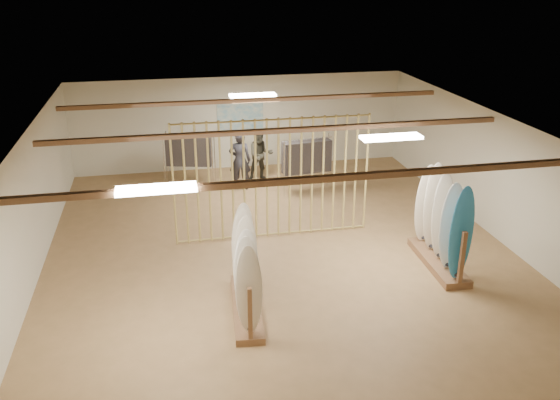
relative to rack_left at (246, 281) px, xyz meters
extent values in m
plane|color=#A57D4F|center=(1.08, 2.26, -0.61)|extent=(12.00, 12.00, 0.00)
plane|color=gray|center=(1.08, 2.26, 2.19)|extent=(12.00, 12.00, 0.00)
plane|color=silver|center=(1.08, 8.26, 0.79)|extent=(12.00, 0.00, 12.00)
plane|color=silver|center=(1.08, -3.74, 0.79)|extent=(12.00, 0.00, 12.00)
plane|color=silver|center=(-3.92, 2.26, 0.79)|extent=(0.00, 12.00, 12.00)
plane|color=silver|center=(6.08, 2.26, 0.79)|extent=(0.00, 12.00, 12.00)
cube|color=brown|center=(1.08, 2.26, 2.11)|extent=(9.50, 6.12, 0.10)
cube|color=white|center=(1.08, 2.26, 2.13)|extent=(1.20, 0.35, 0.06)
cylinder|color=tan|center=(-1.12, 3.06, 0.79)|extent=(0.05, 0.05, 2.78)
cylinder|color=tan|center=(-0.86, 3.06, 0.79)|extent=(0.05, 0.05, 2.78)
cylinder|color=tan|center=(-0.60, 3.06, 0.79)|extent=(0.05, 0.05, 2.78)
cylinder|color=tan|center=(-0.34, 3.06, 0.79)|extent=(0.05, 0.05, 2.78)
cylinder|color=tan|center=(-0.08, 3.06, 0.79)|extent=(0.05, 0.05, 2.78)
cylinder|color=tan|center=(0.18, 3.06, 0.79)|extent=(0.05, 0.05, 2.78)
cylinder|color=tan|center=(0.44, 3.06, 0.79)|extent=(0.05, 0.05, 2.78)
cylinder|color=tan|center=(0.70, 3.06, 0.79)|extent=(0.05, 0.05, 2.78)
cylinder|color=tan|center=(0.96, 3.06, 0.79)|extent=(0.05, 0.05, 2.78)
cylinder|color=tan|center=(1.21, 3.06, 0.79)|extent=(0.05, 0.05, 2.78)
cylinder|color=tan|center=(1.47, 3.06, 0.79)|extent=(0.05, 0.05, 2.78)
cylinder|color=tan|center=(1.73, 3.06, 0.79)|extent=(0.05, 0.05, 2.78)
cylinder|color=tan|center=(1.99, 3.06, 0.79)|extent=(0.05, 0.05, 2.78)
cylinder|color=tan|center=(2.25, 3.06, 0.79)|extent=(0.05, 0.05, 2.78)
cylinder|color=tan|center=(2.51, 3.06, 0.79)|extent=(0.05, 0.05, 2.78)
cylinder|color=tan|center=(2.77, 3.06, 0.79)|extent=(0.05, 0.05, 2.78)
cylinder|color=tan|center=(3.03, 3.06, 0.79)|extent=(0.05, 0.05, 2.78)
cylinder|color=tan|center=(3.28, 3.06, 0.79)|extent=(0.05, 0.05, 2.78)
cube|color=teal|center=(1.08, 8.24, 0.99)|extent=(1.40, 0.03, 0.90)
cube|color=brown|center=(0.00, 0.00, -0.54)|extent=(0.68, 2.25, 0.13)
cylinder|color=black|center=(0.00, 0.00, 0.28)|extent=(0.20, 2.16, 0.01)
ellipsoid|color=silver|center=(-0.08, -0.90, 0.35)|extent=(0.43, 0.09, 1.65)
ellipsoid|color=white|center=(-0.05, -0.54, 0.35)|extent=(0.43, 0.09, 1.65)
ellipsoid|color=white|center=(-0.02, -0.18, 0.35)|extent=(0.43, 0.09, 1.65)
ellipsoid|color=silver|center=(0.02, 0.18, 0.35)|extent=(0.43, 0.09, 1.65)
ellipsoid|color=silver|center=(0.05, 0.54, 0.35)|extent=(0.43, 0.09, 1.65)
ellipsoid|color=silver|center=(0.08, 0.90, 0.35)|extent=(0.43, 0.09, 1.65)
cube|color=brown|center=(4.19, 0.95, -0.54)|extent=(0.66, 2.15, 0.15)
cylinder|color=black|center=(4.19, 0.95, 0.40)|extent=(0.11, 2.07, 0.01)
ellipsoid|color=#2D8CD1|center=(4.15, 0.09, 0.48)|extent=(0.49, 0.08, 1.87)
ellipsoid|color=white|center=(4.17, 0.52, 0.48)|extent=(0.49, 0.08, 1.87)
ellipsoid|color=white|center=(4.19, 0.95, 0.48)|extent=(0.49, 0.08, 1.87)
ellipsoid|color=silver|center=(4.21, 1.38, 0.48)|extent=(0.49, 0.08, 1.87)
ellipsoid|color=silver|center=(4.23, 1.81, 0.48)|extent=(0.49, 0.08, 1.87)
cylinder|color=silver|center=(-0.56, 7.07, 0.82)|extent=(1.34, 0.39, 0.03)
cube|color=black|center=(-0.56, 7.07, 0.35)|extent=(1.33, 0.67, 0.84)
cylinder|color=silver|center=(-0.56, 7.07, 0.13)|extent=(0.03, 0.03, 1.48)
cylinder|color=silver|center=(2.54, 5.74, 0.88)|extent=(1.43, 0.22, 0.03)
cube|color=black|center=(2.54, 5.74, 0.39)|extent=(1.38, 0.53, 0.88)
cylinder|color=silver|center=(2.54, 5.74, 0.16)|extent=(0.03, 0.03, 1.55)
imported|color=#23232A|center=(0.79, 6.31, 0.33)|extent=(0.76, 0.58, 1.88)
imported|color=#333228|center=(1.47, 6.92, 0.25)|extent=(0.85, 0.67, 1.72)
camera|label=1|loc=(-1.27, -9.20, 5.23)|focal=38.00mm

